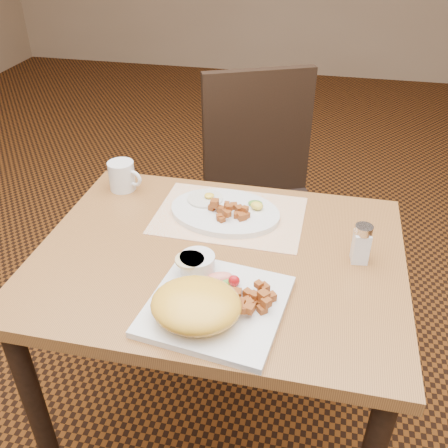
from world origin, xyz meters
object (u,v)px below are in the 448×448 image
plate_square (216,306)px  coffee_mug (122,176)px  table (219,287)px  plate_oval (225,212)px  salt_shaker (361,243)px  chair_far (263,190)px

plate_square → coffee_mug: bearing=131.1°
coffee_mug → plate_square: bearing=-48.9°
table → plate_square: 0.23m
plate_square → plate_oval: plate_oval is taller
plate_square → plate_oval: bearing=99.4°
salt_shaker → table: bearing=-172.7°
table → plate_oval: size_ratio=2.96×
salt_shaker → coffee_mug: bearing=163.1°
table → plate_square: size_ratio=3.21×
chair_far → plate_oval: 0.57m
plate_oval → salt_shaker: (0.36, -0.13, 0.04)m
plate_square → coffee_mug: 0.59m
table → plate_oval: bearing=97.1°
table → salt_shaker: bearing=7.3°
salt_shaker → coffee_mug: salt_shaker is taller
chair_far → salt_shaker: 0.77m
table → plate_square: plate_square is taller
salt_shaker → plate_oval: bearing=160.2°
plate_square → coffee_mug: (-0.39, 0.44, 0.04)m
plate_square → table: bearing=101.4°
plate_oval → salt_shaker: bearing=-19.8°
chair_far → plate_square: size_ratio=3.46×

